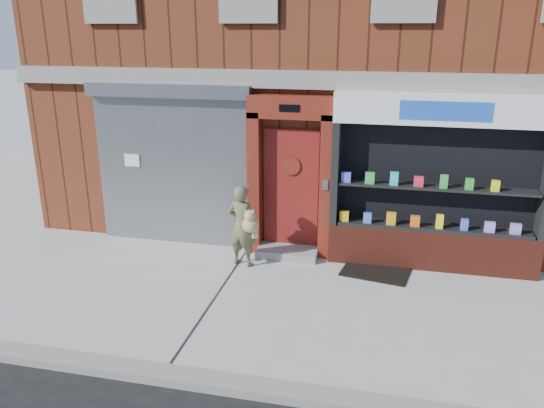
% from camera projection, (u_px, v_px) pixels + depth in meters
% --- Properties ---
extents(ground, '(80.00, 80.00, 0.00)m').
position_uv_depth(ground, '(315.00, 305.00, 7.99)').
color(ground, '#9E9E99').
rests_on(ground, ground).
extents(curb, '(60.00, 0.30, 0.12)m').
position_uv_depth(curb, '(288.00, 393.00, 5.99)').
color(curb, gray).
rests_on(curb, ground).
extents(building, '(12.00, 8.16, 8.00)m').
position_uv_depth(building, '(356.00, 27.00, 12.27)').
color(building, '#612716').
rests_on(building, ground).
extents(shutter_bay, '(3.10, 0.30, 3.04)m').
position_uv_depth(shutter_bay, '(172.00, 156.00, 9.86)').
color(shutter_bay, gray).
rests_on(shutter_bay, ground).
extents(red_door_bay, '(1.52, 0.58, 2.90)m').
position_uv_depth(red_door_bay, '(290.00, 177.00, 9.41)').
color(red_door_bay, '#5E1A10').
rests_on(red_door_bay, ground).
extents(pharmacy_bay, '(3.50, 0.41, 3.00)m').
position_uv_depth(pharmacy_bay, '(436.00, 192.00, 8.88)').
color(pharmacy_bay, maroon).
rests_on(pharmacy_bay, ground).
extents(woman, '(0.61, 0.47, 1.46)m').
position_uv_depth(woman, '(243.00, 225.00, 9.15)').
color(woman, brown).
rests_on(woman, ground).
extents(doormat, '(1.23, 0.96, 0.03)m').
position_uv_depth(doormat, '(376.00, 271.00, 9.08)').
color(doormat, black).
rests_on(doormat, ground).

